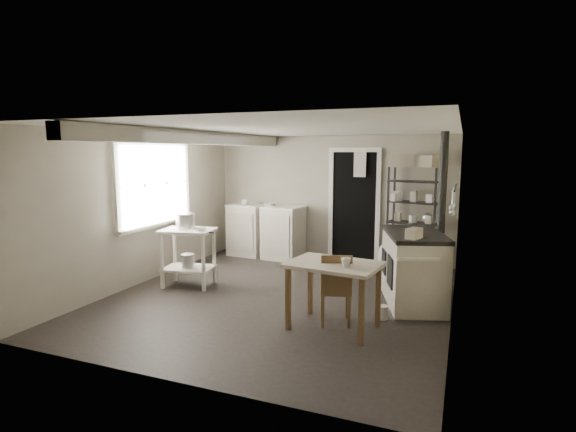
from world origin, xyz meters
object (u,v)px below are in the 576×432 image
(stove, at_px, (413,271))
(prep_table, at_px, (189,260))
(base_cabinets, at_px, (266,233))
(flour_sack, at_px, (390,257))
(stockpot, at_px, (185,223))
(shelf_rack, at_px, (413,215))
(chair, at_px, (336,283))
(work_table, at_px, (334,296))

(stove, bearing_deg, prep_table, 169.47)
(base_cabinets, distance_m, flour_sack, 2.43)
(stockpot, bearing_deg, shelf_rack, 34.46)
(stove, bearing_deg, flour_sack, 91.53)
(flour_sack, bearing_deg, prep_table, -143.96)
(stockpot, xyz_separation_m, stove, (3.30, 0.34, -0.50))
(prep_table, bearing_deg, flour_sack, 36.04)
(shelf_rack, bearing_deg, stockpot, -133.03)
(shelf_rack, distance_m, flour_sack, 0.81)
(flour_sack, bearing_deg, stove, -71.02)
(stockpot, height_order, base_cabinets, stockpot)
(stove, xyz_separation_m, chair, (-0.77, -1.03, 0.05))
(shelf_rack, height_order, flour_sack, shelf_rack)
(shelf_rack, height_order, stove, shelf_rack)
(work_table, relative_size, chair, 1.18)
(base_cabinets, bearing_deg, shelf_rack, 4.35)
(prep_table, xyz_separation_m, stockpot, (-0.07, 0.05, 0.54))
(base_cabinets, bearing_deg, stove, -26.71)
(base_cabinets, bearing_deg, stockpot, -94.77)
(shelf_rack, bearing_deg, base_cabinets, -167.87)
(stockpot, relative_size, work_table, 0.30)
(shelf_rack, distance_m, chair, 2.91)
(stockpot, height_order, flour_sack, stockpot)
(base_cabinets, relative_size, flour_sack, 2.99)
(prep_table, distance_m, work_table, 2.60)
(shelf_rack, xyz_separation_m, chair, (-0.57, -2.81, -0.46))
(base_cabinets, height_order, chair, base_cabinets)
(base_cabinets, xyz_separation_m, stove, (2.94, -1.80, -0.02))
(shelf_rack, bearing_deg, stove, -70.82)
(stove, relative_size, work_table, 1.21)
(prep_table, xyz_separation_m, shelf_rack, (3.02, 2.17, 0.55))
(chair, distance_m, flour_sack, 2.62)
(base_cabinets, bearing_deg, work_table, -49.06)
(flour_sack, bearing_deg, chair, -95.18)
(work_table, bearing_deg, shelf_rack, 79.60)
(stockpot, relative_size, base_cabinets, 0.20)
(prep_table, xyz_separation_m, work_table, (2.48, -0.80, -0.02))
(shelf_rack, xyz_separation_m, flour_sack, (-0.33, -0.22, -0.71))
(stockpot, height_order, work_table, stockpot)
(stove, relative_size, chair, 1.43)
(base_cabinets, height_order, work_table, base_cabinets)
(flour_sack, bearing_deg, shelf_rack, 33.11)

